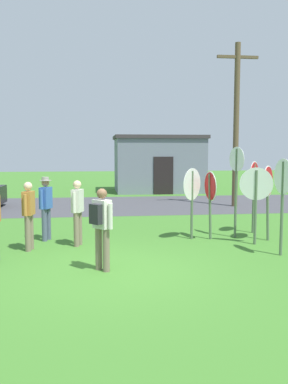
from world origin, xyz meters
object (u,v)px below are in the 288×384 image
stop_sign_rear_right (236,177)px  person_in_blue (29,212)px  stop_sign_leaning_left (210,193)px  person_near_signs (101,223)px  utility_pole (236,122)px  person_with_sunhat (78,209)px  stop_sign_low_front (268,189)px  stop_sign_far_back (254,184)px  stop_sign_rear_left (256,192)px  stop_sign_center_cluster (192,191)px  person_in_dark_shirt (46,205)px  stop_sign_tallest (283,189)px

stop_sign_rear_right → person_in_blue: size_ratio=1.51×
stop_sign_leaning_left → person_near_signs: size_ratio=1.11×
utility_pole → person_in_blue: (-7.71, -7.15, -2.73)m
person_with_sunhat → stop_sign_rear_right: bearing=6.7°
stop_sign_low_front → stop_sign_far_back: size_ratio=0.96×
person_in_blue → person_with_sunhat: (1.17, 0.35, 0.00)m
stop_sign_leaning_left → person_with_sunhat: bearing=-174.4°
stop_sign_rear_left → stop_sign_far_back: (0.53, 1.46, 0.09)m
stop_sign_rear_left → stop_sign_center_cluster: bearing=150.7°
stop_sign_rear_right → person_in_dark_shirt: (-5.26, 0.22, -0.73)m
stop_sign_center_cluster → person_with_sunhat: size_ratio=1.17×
stop_sign_far_back → person_with_sunhat: bearing=-168.3°
person_in_blue → person_with_sunhat: bearing=16.8°
stop_sign_low_front → stop_sign_far_back: stop_sign_far_back is taller
stop_sign_leaning_left → stop_sign_low_front: (1.52, -0.32, 0.12)m
person_in_blue → stop_sign_leaning_left: bearing=8.4°
person_in_dark_shirt → person_with_sunhat: bearing=-40.0°
stop_sign_rear_right → person_with_sunhat: 4.48m
stop_sign_rear_left → stop_sign_rear_right: bearing=103.1°
stop_sign_center_cluster → person_with_sunhat: bearing=-171.9°
person_with_sunhat → stop_sign_tallest: bearing=-18.1°
stop_sign_leaning_left → stop_sign_tallest: 2.26m
stop_sign_low_front → person_with_sunhat: size_ratio=1.21×
stop_sign_low_front → person_in_dark_shirt: 6.05m
utility_pole → person_with_sunhat: (-6.54, -6.79, -2.73)m
stop_sign_rear_left → person_near_signs: (-4.02, -1.91, -0.39)m
stop_sign_center_cluster → person_near_signs: 3.75m
stop_sign_low_front → person_near_signs: (-4.54, -2.34, -0.42)m
stop_sign_rear_left → person_in_dark_shirt: 5.61m
stop_sign_center_cluster → stop_sign_tallest: stop_sign_tallest is taller
stop_sign_far_back → person_near_signs: stop_sign_far_back is taller
stop_sign_far_back → person_near_signs: (-4.55, -3.37, -0.48)m
stop_sign_tallest → person_near_signs: stop_sign_tallest is taller
stop_sign_center_cluster → stop_sign_leaning_left: 0.50m
stop_sign_tallest → person_with_sunhat: stop_sign_tallest is taller
stop_sign_rear_right → person_in_blue: bearing=-171.1°
stop_sign_low_front → stop_sign_tallest: bearing=-102.3°
stop_sign_center_cluster → person_in_dark_shirt: stop_sign_center_cluster is taller
utility_pole → person_near_signs: 11.21m
person_in_dark_shirt → person_near_signs: bearing=-64.5°
stop_sign_rear_left → stop_sign_far_back: stop_sign_far_back is taller
stop_sign_low_front → stop_sign_leaning_left: bearing=168.3°
stop_sign_center_cluster → stop_sign_far_back: size_ratio=0.92×
utility_pole → stop_sign_low_front: size_ratio=3.42×
stop_sign_rear_left → stop_sign_tallest: stop_sign_tallest is taller
stop_sign_tallest → person_with_sunhat: (-4.76, 1.56, -0.61)m
stop_sign_rear_right → stop_sign_far_back: stop_sign_rear_right is taller
stop_sign_leaning_left → stop_sign_rear_right: bearing=11.8°
stop_sign_tallest → stop_sign_low_front: bearing=77.7°
stop_sign_rear_left → person_with_sunhat: bearing=175.1°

